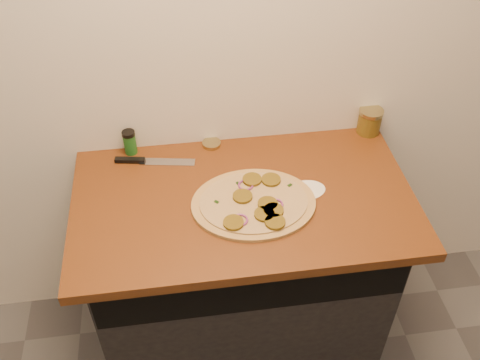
{
  "coord_description": "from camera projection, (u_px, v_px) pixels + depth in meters",
  "views": [
    {
      "loc": [
        -0.2,
        0.09,
        2.21
      ],
      "look_at": [
        -0.01,
        1.45,
        0.95
      ],
      "focal_mm": 40.0,
      "sensor_mm": 36.0,
      "label": 1
    }
  ],
  "objects": [
    {
      "name": "chefs_knife",
      "position": [
        148.0,
        161.0,
        2.01
      ],
      "size": [
        0.3,
        0.08,
        0.02
      ],
      "color": "#B7BAC1",
      "rests_on": "countertop"
    },
    {
      "name": "mason_jar_lid",
      "position": [
        212.0,
        144.0,
        2.08
      ],
      "size": [
        0.09,
        0.09,
        0.02
      ],
      "primitive_type": "cylinder",
      "rotation": [
        0.0,
        0.0,
        -0.22
      ],
      "color": "tan",
      "rests_on": "countertop"
    },
    {
      "name": "cabinet",
      "position": [
        242.0,
        272.0,
        2.22
      ],
      "size": [
        1.1,
        0.6,
        0.86
      ],
      "primitive_type": "cube",
      "color": "black",
      "rests_on": "ground"
    },
    {
      "name": "countertop",
      "position": [
        243.0,
        200.0,
        1.89
      ],
      "size": [
        1.2,
        0.7,
        0.04
      ],
      "primitive_type": "cube",
      "color": "#663013",
      "rests_on": "cabinet"
    },
    {
      "name": "pizza",
      "position": [
        254.0,
        203.0,
        1.84
      ],
      "size": [
        0.43,
        0.43,
        0.03
      ],
      "color": "tan",
      "rests_on": "countertop"
    },
    {
      "name": "flour_spill",
      "position": [
        306.0,
        190.0,
        1.9
      ],
      "size": [
        0.16,
        0.16,
        0.0
      ],
      "primitive_type": "cylinder",
      "rotation": [
        0.0,
        0.0,
        0.11
      ],
      "color": "white",
      "rests_on": "countertop"
    },
    {
      "name": "spice_shaker",
      "position": [
        130.0,
        142.0,
        2.02
      ],
      "size": [
        0.05,
        0.05,
        0.1
      ],
      "color": "#1E5F20",
      "rests_on": "countertop"
    },
    {
      "name": "salsa_jar",
      "position": [
        370.0,
        121.0,
        2.12
      ],
      "size": [
        0.1,
        0.1,
        0.1
      ],
      "color": "#9B270F",
      "rests_on": "countertop"
    }
  ]
}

